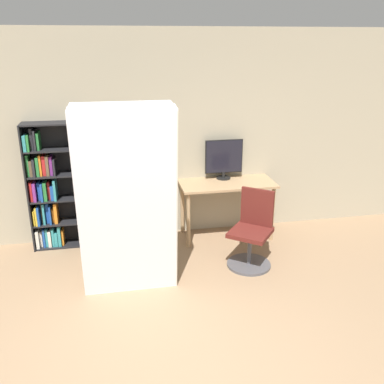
{
  "coord_description": "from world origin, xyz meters",
  "views": [
    {
      "loc": [
        -0.45,
        -2.48,
        2.54
      ],
      "look_at": [
        0.34,
        1.62,
        1.05
      ],
      "focal_mm": 40.0,
      "sensor_mm": 36.0,
      "label": 1
    }
  ],
  "objects_px": {
    "office_chair": "(252,236)",
    "mattress_near": "(128,205)",
    "monitor": "(224,158)",
    "bookshelf": "(49,191)",
    "mattress_far": "(127,198)"
  },
  "relations": [
    {
      "from": "office_chair",
      "to": "bookshelf",
      "type": "xyz_separation_m",
      "value": [
        -2.36,
        0.97,
        0.39
      ]
    },
    {
      "from": "monitor",
      "to": "office_chair",
      "type": "xyz_separation_m",
      "value": [
        0.09,
        -0.98,
        -0.7
      ]
    },
    {
      "from": "bookshelf",
      "to": "mattress_near",
      "type": "bearing_deg",
      "value": -54.58
    },
    {
      "from": "bookshelf",
      "to": "mattress_near",
      "type": "height_order",
      "value": "mattress_near"
    },
    {
      "from": "monitor",
      "to": "office_chair",
      "type": "distance_m",
      "value": 1.21
    },
    {
      "from": "office_chair",
      "to": "mattress_near",
      "type": "relative_size",
      "value": 0.46
    },
    {
      "from": "monitor",
      "to": "office_chair",
      "type": "bearing_deg",
      "value": -84.59
    },
    {
      "from": "office_chair",
      "to": "monitor",
      "type": "bearing_deg",
      "value": 95.41
    },
    {
      "from": "office_chair",
      "to": "mattress_near",
      "type": "bearing_deg",
      "value": -166.9
    },
    {
      "from": "office_chair",
      "to": "mattress_far",
      "type": "height_order",
      "value": "mattress_far"
    },
    {
      "from": "bookshelf",
      "to": "mattress_far",
      "type": "bearing_deg",
      "value": -49.53
    },
    {
      "from": "mattress_far",
      "to": "bookshelf",
      "type": "bearing_deg",
      "value": 130.47
    },
    {
      "from": "bookshelf",
      "to": "mattress_far",
      "type": "xyz_separation_m",
      "value": [
        0.93,
        -1.09,
        0.23
      ]
    },
    {
      "from": "monitor",
      "to": "mattress_near",
      "type": "bearing_deg",
      "value": -135.55
    },
    {
      "from": "office_chair",
      "to": "mattress_near",
      "type": "height_order",
      "value": "mattress_near"
    }
  ]
}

